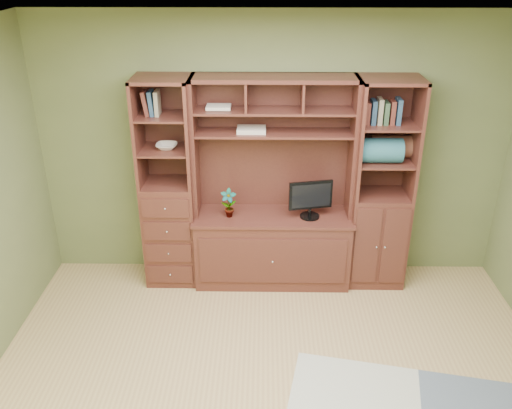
{
  "coord_description": "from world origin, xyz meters",
  "views": [
    {
      "loc": [
        -0.08,
        -2.94,
        3.08
      ],
      "look_at": [
        -0.15,
        1.2,
        1.1
      ],
      "focal_mm": 38.0,
      "sensor_mm": 36.0,
      "label": 1
    }
  ],
  "objects_px": {
    "center_hutch": "(273,187)",
    "left_tower": "(168,185)",
    "monitor": "(311,193)",
    "right_tower": "(381,186)"
  },
  "relations": [
    {
      "from": "center_hutch",
      "to": "left_tower",
      "type": "bearing_deg",
      "value": 177.71
    },
    {
      "from": "left_tower",
      "to": "monitor",
      "type": "distance_m",
      "value": 1.36
    },
    {
      "from": "center_hutch",
      "to": "left_tower",
      "type": "relative_size",
      "value": 1.0
    },
    {
      "from": "monitor",
      "to": "left_tower",
      "type": "bearing_deg",
      "value": 165.02
    },
    {
      "from": "center_hutch",
      "to": "right_tower",
      "type": "xyz_separation_m",
      "value": [
        1.02,
        0.04,
        0.0
      ]
    },
    {
      "from": "left_tower",
      "to": "right_tower",
      "type": "distance_m",
      "value": 2.02
    },
    {
      "from": "center_hutch",
      "to": "right_tower",
      "type": "relative_size",
      "value": 1.0
    },
    {
      "from": "right_tower",
      "to": "left_tower",
      "type": "bearing_deg",
      "value": 180.0
    },
    {
      "from": "center_hutch",
      "to": "monitor",
      "type": "distance_m",
      "value": 0.36
    },
    {
      "from": "left_tower",
      "to": "right_tower",
      "type": "xyz_separation_m",
      "value": [
        2.02,
        0.0,
        0.0
      ]
    }
  ]
}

